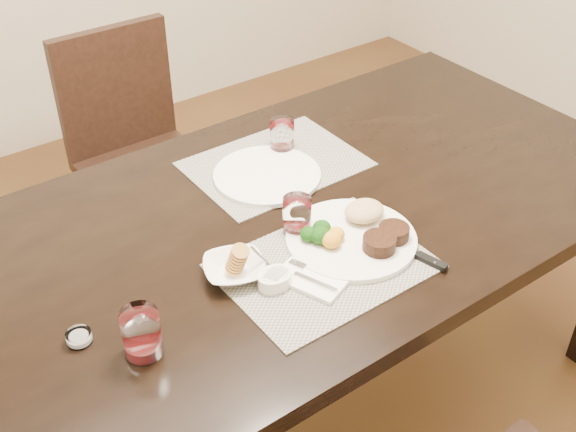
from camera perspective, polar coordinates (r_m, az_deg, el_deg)
ground_plane at (r=2.34m, az=0.02°, el=-14.75°), size 4.50×4.50×0.00m
dining_table at (r=1.87m, az=0.03°, el=-1.82°), size 2.00×1.00×0.75m
chair_far at (r=2.64m, az=-12.02°, el=5.61°), size 0.42×0.42×0.90m
placemat_near at (r=1.66m, az=2.88°, el=-3.97°), size 0.46×0.34×0.00m
placemat_far at (r=2.00m, az=-1.02°, el=4.12°), size 0.46×0.34×0.00m
dinner_plate at (r=1.72m, az=5.48°, el=-1.41°), size 0.31×0.31×0.06m
napkin_fork at (r=1.61m, az=1.75°, el=-5.08°), size 0.14×0.17×0.02m
steak_knife at (r=1.71m, az=10.21°, el=-2.89°), size 0.05×0.25×0.01m
cracker_bowl at (r=1.62m, az=-4.28°, el=-4.16°), size 0.18×0.18×0.06m
sauce_ramekin at (r=1.59m, az=-1.06°, el=-4.97°), size 0.08×0.12×0.06m
wine_glass_near at (r=1.73m, az=0.71°, el=-0.09°), size 0.07×0.07×0.10m
far_plate at (r=1.94m, az=-1.67°, el=3.24°), size 0.29×0.29×0.01m
wine_glass_far at (r=2.04m, az=-0.47°, el=6.23°), size 0.07×0.07×0.09m
wine_glass_side at (r=1.46m, az=-11.47°, el=-9.23°), size 0.08×0.08×0.11m
salt_cellar at (r=1.54m, az=-16.18°, el=-9.22°), size 0.05×0.05×0.02m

